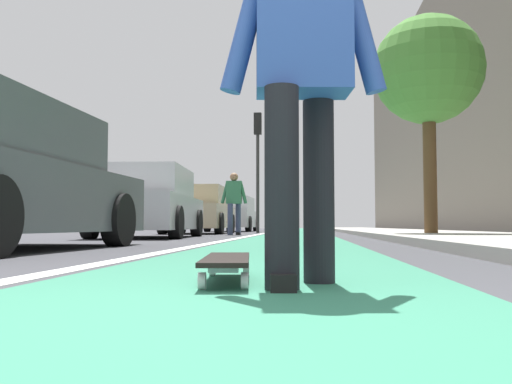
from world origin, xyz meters
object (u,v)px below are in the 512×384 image
parked_car_mid (149,204)px  street_tree_mid (428,71)px  skater_person (302,67)px  parked_car_end (233,215)px  skateboard (227,262)px  parked_car_far (199,211)px  pedestrian_distant (234,199)px  traffic_light (258,150)px

parked_car_mid → street_tree_mid: 6.43m
skater_person → parked_car_end: (21.87, 3.16, -0.22)m
skater_person → skateboard: bearing=66.6°
skateboard → parked_car_far: (14.95, 3.01, 0.62)m
parked_car_end → pedestrian_distant: pedestrian_distant is taller
skater_person → parked_car_end: bearing=8.2°
pedestrian_distant → skateboard: bearing=-172.8°
skateboard → traffic_light: 18.39m
skater_person → traffic_light: traffic_light is taller
parked_car_mid → traffic_light: 9.38m
street_tree_mid → pedestrian_distant: (3.77, 4.46, -2.42)m
parked_car_mid → traffic_light: traffic_light is taller
skateboard → skater_person: 0.92m
traffic_light → street_tree_mid: 10.07m
parked_car_far → pedestrian_distant: 2.63m
skateboard → street_tree_mid: street_tree_mid is taller
skateboard → parked_car_end: bearing=7.4°
parked_car_end → pedestrian_distant: size_ratio=2.70×
parked_car_mid → street_tree_mid: size_ratio=0.95×
street_tree_mid → pedestrian_distant: size_ratio=2.66×
skateboard → traffic_light: bearing=4.4°
skater_person → parked_car_end: skater_person is taller
parked_car_mid → skater_person: bearing=-160.4°
parked_car_far → parked_car_end: parked_car_end is taller
parked_car_mid → street_tree_mid: (-0.17, -5.83, 2.69)m
street_tree_mid → pedestrian_distant: street_tree_mid is taller
street_tree_mid → parked_car_end: bearing=24.0°
skater_person → street_tree_mid: (9.13, -2.51, 2.46)m
pedestrian_distant → parked_car_end: bearing=7.7°
skater_person → street_tree_mid: 9.78m
parked_car_end → traffic_light: traffic_light is taller
parked_car_mid → street_tree_mid: bearing=-91.7°
skateboard → parked_car_mid: (9.15, 2.98, 0.61)m
traffic_light → street_tree_mid: (-9.12, -4.26, 0.33)m
parked_car_end → street_tree_mid: bearing=-156.0°
skateboard → skater_person: (-0.15, -0.35, 0.84)m
parked_car_end → street_tree_mid: size_ratio=1.02×
parked_car_far → parked_car_end: (6.77, -0.20, 0.01)m
parked_car_mid → parked_car_end: parked_car_end is taller
parked_car_end → parked_car_far: bearing=178.3°
traffic_light → street_tree_mid: bearing=-154.9°
skateboard → parked_car_mid: size_ratio=0.20×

